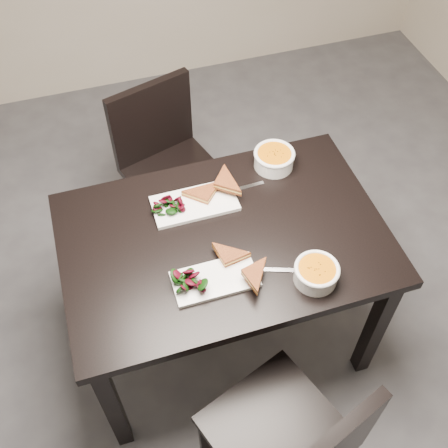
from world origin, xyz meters
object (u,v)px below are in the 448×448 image
(table, at_px, (224,252))
(soup_bowl_near, at_px, (316,273))
(plate_far, at_px, (195,204))
(soup_bowl_far, at_px, (274,158))
(chair_near, at_px, (293,444))
(plate_near, at_px, (215,279))
(chair_far, at_px, (166,159))

(table, height_order, soup_bowl_near, soup_bowl_near)
(table, xyz_separation_m, soup_bowl_near, (0.24, -0.27, 0.14))
(plate_far, bearing_deg, soup_bowl_far, 16.82)
(chair_near, distance_m, plate_far, 0.93)
(chair_near, height_order, plate_near, chair_near)
(chair_far, relative_size, plate_near, 2.89)
(plate_near, bearing_deg, soup_bowl_far, 49.96)
(soup_bowl_near, bearing_deg, table, 131.69)
(chair_near, relative_size, soup_bowl_far, 5.07)
(chair_far, xyz_separation_m, plate_far, (0.00, -0.55, 0.27))
(plate_near, xyz_separation_m, soup_bowl_near, (0.33, -0.10, 0.03))
(plate_near, bearing_deg, table, 63.54)
(table, bearing_deg, soup_bowl_near, -48.31)
(soup_bowl_near, bearing_deg, soup_bowl_far, 84.05)
(table, height_order, plate_far, plate_far)
(chair_near, distance_m, soup_bowl_near, 0.57)
(chair_near, distance_m, soup_bowl_far, 1.08)
(plate_near, distance_m, plate_far, 0.36)
(table, relative_size, chair_near, 1.41)
(table, distance_m, chair_far, 0.75)
(plate_near, height_order, soup_bowl_near, soup_bowl_near)
(plate_near, bearing_deg, plate_far, 85.94)
(soup_bowl_near, distance_m, soup_bowl_far, 0.57)
(chair_near, relative_size, plate_near, 2.89)
(soup_bowl_far, bearing_deg, table, -136.41)
(chair_near, xyz_separation_m, plate_far, (-0.08, 0.88, 0.27))
(chair_near, distance_m, plate_near, 0.60)
(table, relative_size, soup_bowl_far, 7.16)
(chair_far, bearing_deg, plate_near, -108.61)
(chair_far, height_order, soup_bowl_near, chair_far)
(chair_near, bearing_deg, soup_bowl_far, 54.04)
(soup_bowl_near, bearing_deg, chair_near, -117.82)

